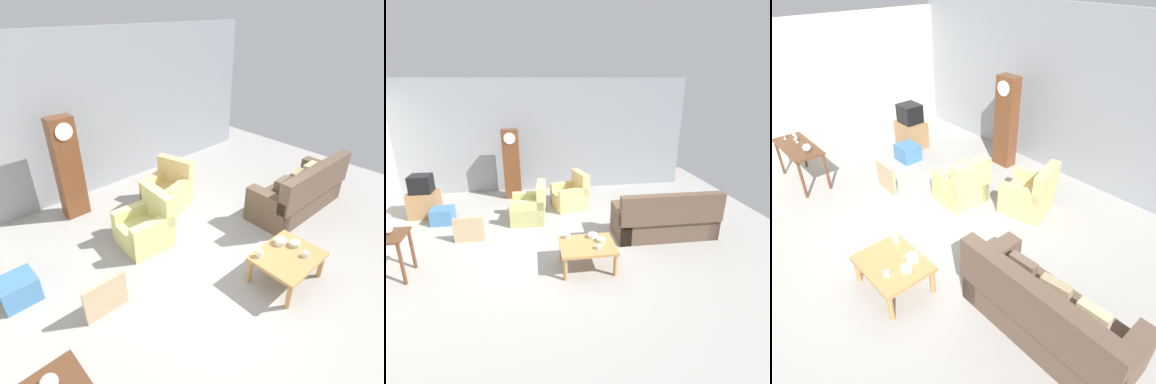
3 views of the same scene
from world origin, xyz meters
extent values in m
plane|color=#999691|center=(0.00, 0.00, 0.00)|extent=(10.40, 10.40, 0.00)
cube|color=gray|center=(0.00, 3.60, 1.60)|extent=(8.40, 0.16, 3.20)
cube|color=brown|center=(2.33, 0.15, 0.22)|extent=(2.11, 0.87, 0.44)
cube|color=brown|center=(2.33, -0.21, 0.74)|extent=(2.10, 0.23, 0.60)
cube|color=brown|center=(3.26, 0.14, 0.34)|extent=(0.25, 0.84, 0.68)
cube|color=brown|center=(1.40, 0.16, 0.34)|extent=(0.25, 0.84, 0.68)
cube|color=#C6B284|center=(2.81, 0.20, 0.62)|extent=(0.36, 0.13, 0.36)
cube|color=#9E8966|center=(2.33, 0.20, 0.62)|extent=(0.37, 0.17, 0.36)
cube|color=brown|center=(1.85, 0.21, 0.62)|extent=(0.36, 0.13, 0.36)
cube|color=#CCC67A|center=(-0.51, 1.27, 0.20)|extent=(0.82, 0.82, 0.40)
cube|color=#CCC67A|center=(-0.19, 1.25, 0.66)|extent=(0.24, 0.77, 0.52)
cube|color=#CCC67A|center=(-0.49, 1.57, 0.30)|extent=(0.77, 0.22, 0.60)
cube|color=#CCC67A|center=(-0.53, 0.97, 0.30)|extent=(0.77, 0.22, 0.60)
cube|color=#D5B872|center=(0.53, 1.93, 0.20)|extent=(0.93, 0.93, 0.40)
cube|color=#D5B872|center=(0.84, 2.01, 0.66)|extent=(0.38, 0.78, 0.52)
cube|color=#D5B872|center=(0.45, 2.22, 0.30)|extent=(0.78, 0.36, 0.60)
cube|color=#D5B872|center=(0.61, 1.64, 0.30)|extent=(0.78, 0.36, 0.60)
cube|color=#B27F47|center=(0.52, -0.82, 0.42)|extent=(0.96, 0.76, 0.05)
cylinder|color=#B27F47|center=(0.09, -1.14, 0.20)|extent=(0.07, 0.07, 0.40)
cylinder|color=#B27F47|center=(0.94, -1.14, 0.20)|extent=(0.07, 0.07, 0.40)
cylinder|color=#B27F47|center=(0.09, -0.49, 0.20)|extent=(0.07, 0.07, 0.40)
cylinder|color=#B27F47|center=(0.94, -0.49, 0.20)|extent=(0.07, 0.07, 0.40)
cylinder|color=#56331E|center=(-2.49, -0.40, 0.37)|extent=(0.06, 0.06, 0.75)
cube|color=brown|center=(-0.92, 2.92, 0.96)|extent=(0.44, 0.28, 1.92)
cylinder|color=silver|center=(-0.92, 2.77, 1.70)|extent=(0.30, 0.02, 0.30)
cube|color=tan|center=(-1.70, 0.43, 0.27)|extent=(0.60, 0.05, 0.53)
cube|color=teal|center=(-2.47, 1.44, 0.18)|extent=(0.48, 0.44, 0.37)
sphere|color=silver|center=(-2.72, -0.58, 0.87)|extent=(0.15, 0.15, 0.15)
cylinder|color=white|center=(0.20, -0.56, 0.50)|extent=(0.09, 0.09, 0.10)
cylinder|color=silver|center=(0.67, -1.00, 0.49)|extent=(0.08, 0.08, 0.07)
cylinder|color=white|center=(0.66, -0.59, 0.49)|extent=(0.17, 0.17, 0.08)
cylinder|color=#B2C69E|center=(0.77, -0.76, 0.48)|extent=(0.16, 0.16, 0.07)
camera|label=1|loc=(-2.90, -2.48, 3.54)|focal=30.43mm
camera|label=2|loc=(-0.35, -5.42, 3.12)|focal=28.66mm
camera|label=3|loc=(3.70, -2.41, 3.80)|focal=33.38mm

